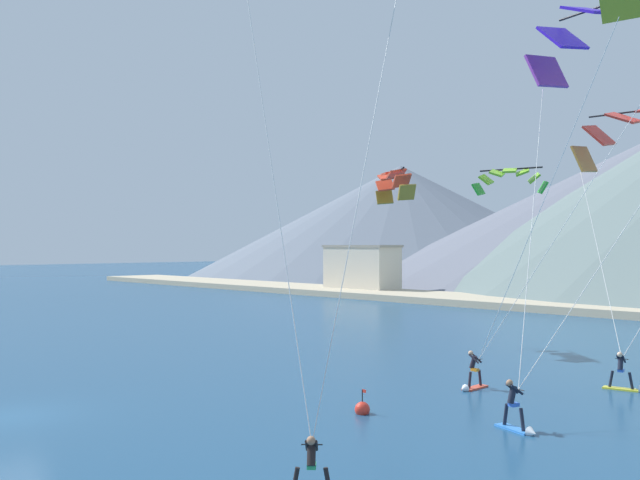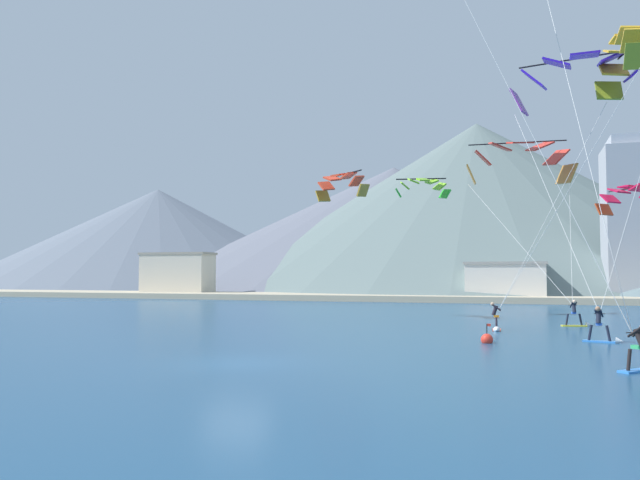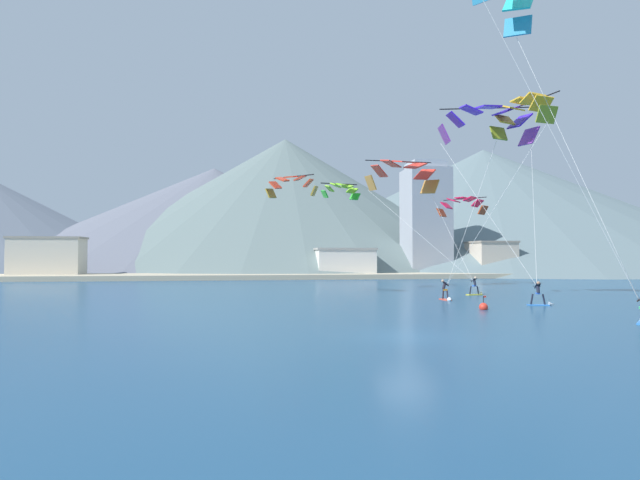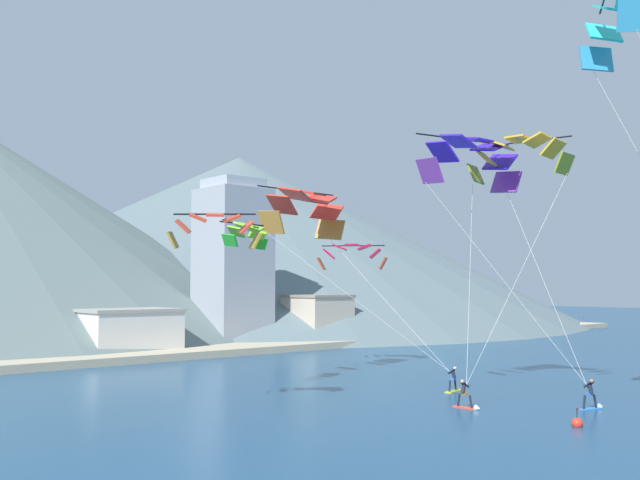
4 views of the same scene
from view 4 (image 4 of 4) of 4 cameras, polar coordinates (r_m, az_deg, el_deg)
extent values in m
cube|color=#E54C33|center=(41.41, 11.51, -13.00)|extent=(0.49, 1.46, 0.07)
cylinder|color=#231E28|center=(41.58, 11.04, -12.44)|extent=(0.12, 0.24, 0.70)
cylinder|color=#231E28|center=(41.13, 11.96, -12.52)|extent=(0.12, 0.24, 0.70)
cube|color=orange|center=(41.30, 11.49, -11.95)|extent=(0.30, 0.23, 0.12)
cylinder|color=#231E28|center=(41.19, 11.42, -11.53)|extent=(0.38, 0.22, 0.59)
cylinder|color=#231E28|center=(41.31, 11.37, -11.27)|extent=(0.50, 0.10, 0.38)
cylinder|color=#231E28|center=(41.18, 11.63, -11.29)|extent=(0.50, 0.10, 0.38)
cylinder|color=black|center=(41.40, 11.65, -11.29)|extent=(0.05, 0.52, 0.03)
sphere|color=tan|center=(41.04, 11.32, -11.04)|extent=(0.21, 0.21, 0.21)
cone|color=white|center=(40.91, 12.53, -13.01)|extent=(0.37, 0.31, 0.36)
cube|color=#337FDB|center=(42.86, 20.78, -12.52)|extent=(1.51, 0.84, 0.07)
cylinder|color=black|center=(42.52, 20.38, -12.05)|extent=(0.27, 0.19, 0.74)
cylinder|color=black|center=(43.07, 21.15, -11.93)|extent=(0.27, 0.19, 0.74)
cube|color=blue|center=(42.74, 20.76, -11.46)|extent=(0.32, 0.36, 0.12)
cylinder|color=black|center=(42.64, 20.81, -11.02)|extent=(0.32, 0.41, 0.63)
cylinder|color=black|center=(42.61, 20.60, -10.79)|extent=(0.23, 0.53, 0.41)
cylinder|color=black|center=(42.77, 20.83, -10.76)|extent=(0.23, 0.53, 0.41)
cylinder|color=black|center=(42.82, 20.54, -10.79)|extent=(0.51, 0.18, 0.03)
sphere|color=#9E7051|center=(42.52, 20.90, -10.50)|extent=(0.23, 0.23, 0.23)
cone|color=white|center=(43.46, 21.61, -12.29)|extent=(0.39, 0.43, 0.36)
cube|color=yellow|center=(47.44, 10.57, -11.82)|extent=(1.50, 0.73, 0.07)
cylinder|color=black|center=(47.03, 10.34, -11.42)|extent=(0.26, 0.16, 0.71)
cylinder|color=black|center=(47.74, 10.77, -11.30)|extent=(0.26, 0.16, 0.71)
cube|color=blue|center=(47.33, 10.55, -10.89)|extent=(0.28, 0.34, 0.12)
cylinder|color=black|center=(47.26, 10.63, -10.50)|extent=(0.28, 0.40, 0.61)
cylinder|color=black|center=(47.18, 10.45, -10.31)|extent=(0.18, 0.52, 0.39)
cylinder|color=black|center=(47.39, 10.58, -10.28)|extent=(0.18, 0.52, 0.39)
cylinder|color=black|center=(47.37, 10.32, -10.32)|extent=(0.52, 0.14, 0.03)
sphere|color=beige|center=(47.17, 10.75, -10.05)|extent=(0.22, 0.22, 0.22)
cone|color=white|center=(48.20, 11.03, -11.60)|extent=(0.37, 0.41, 0.36)
cube|color=olive|center=(49.07, 12.34, 5.17)|extent=(1.58, 0.96, 1.33)
cube|color=yellow|center=(48.98, 13.14, 6.43)|extent=(1.63, 1.32, 1.12)
cube|color=yellow|center=(48.68, 14.28, 7.35)|extent=(1.66, 1.51, 0.75)
cube|color=yellow|center=(48.19, 15.63, 7.78)|extent=(1.67, 1.50, 0.27)
cube|color=yellow|center=(47.60, 16.99, 7.65)|extent=(1.66, 1.40, 0.75)
cube|color=yellow|center=(46.98, 18.17, 6.96)|extent=(1.63, 1.11, 1.12)
cube|color=olive|center=(46.42, 18.98, 5.79)|extent=(1.59, 0.69, 1.33)
cylinder|color=black|center=(48.78, 15.99, 7.56)|extent=(1.44, 6.08, 0.10)
cylinder|color=silver|center=(44.78, 11.90, -2.75)|extent=(6.37, 4.10, 12.42)
cylinder|color=silver|center=(43.25, 15.65, -2.66)|extent=(7.15, 2.45, 12.42)
cube|color=purple|center=(44.74, 8.77, 5.50)|extent=(1.20, 1.96, 1.67)
cube|color=#391AD0|center=(45.50, 9.76, 6.96)|extent=(1.60, 1.99, 1.45)
cube|color=#391AD0|center=(46.55, 10.98, 7.77)|extent=(1.78, 2.01, 1.02)
cube|color=#391AD0|center=(47.74, 12.24, 7.85)|extent=(1.74, 2.02, 0.45)
cube|color=#391AD0|center=(48.91, 13.36, 7.24)|extent=(1.59, 2.02, 1.02)
cube|color=#391AD0|center=(49.88, 14.20, 6.07)|extent=(1.40, 2.00, 1.45)
cube|color=purple|center=(50.55, 14.67, 4.51)|extent=(1.01, 1.98, 1.67)
cylinder|color=black|center=(48.31, 11.44, 7.88)|extent=(7.59, 1.80, 0.10)
cylinder|color=silver|center=(43.03, 14.32, -2.97)|extent=(3.74, 8.30, 11.86)
cylinder|color=silver|center=(46.35, 17.38, -2.96)|extent=(4.47, 7.89, 11.86)
cube|color=#3094BD|center=(35.44, 24.10, 16.10)|extent=(1.31, 1.74, 1.46)
cube|color=#2AD6C7|center=(40.05, 22.41, 16.69)|extent=(2.19, 2.05, 0.98)
cube|color=#2AD6C7|center=(40.70, 21.76, 15.16)|extent=(2.04, 1.75, 1.34)
cube|color=#3094BD|center=(40.85, 21.24, 13.36)|extent=(1.72, 1.35, 1.46)
cube|color=#BE7D2F|center=(49.86, -3.94, 1.43)|extent=(0.90, 2.38, 1.76)
cube|color=red|center=(50.55, -3.07, 2.84)|extent=(1.48, 2.49, 1.58)
cube|color=red|center=(51.62, -2.02, 3.67)|extent=(1.94, 2.55, 1.16)
cube|color=red|center=(52.90, -0.97, 3.82)|extent=(2.18, 2.55, 0.57)
cube|color=red|center=(54.19, -0.08, 3.31)|extent=(2.26, 2.49, 1.16)
cube|color=red|center=(55.30, 0.53, 2.27)|extent=(2.09, 2.37, 1.58)
cube|color=#BE7D2F|center=(56.07, 0.80, 0.85)|extent=(1.69, 2.21, 1.76)
cylinder|color=black|center=(53.48, -1.83, 3.96)|extent=(7.68, 0.54, 0.10)
cylinder|color=silver|center=(47.93, 2.80, -4.78)|extent=(6.99, 10.34, 9.22)
cylinder|color=silver|center=(51.45, 5.11, -4.70)|extent=(0.88, 12.43, 9.22)
cube|color=#AC8426|center=(39.09, -11.69, 0.00)|extent=(1.12, 1.09, 0.99)
cube|color=#EB4224|center=(39.00, -10.88, 1.07)|extent=(1.31, 1.25, 0.88)
cube|color=#EB4224|center=(38.95, -9.74, 1.77)|extent=(1.39, 1.36, 0.64)
cube|color=#EB4224|center=(38.95, -8.41, 2.01)|extent=(1.37, 1.41, 0.31)
cube|color=#EB4224|center=(39.00, -7.09, 1.74)|extent=(1.29, 1.40, 0.64)
cube|color=#EB4224|center=(39.09, -5.97, 1.01)|extent=(1.11, 1.35, 0.88)
cube|color=#AC8426|center=(39.21, -5.20, -0.07)|extent=(0.85, 1.23, 0.99)
cylinder|color=black|center=(39.43, -8.43, 2.06)|extent=(3.43, 3.08, 0.10)
cube|color=green|center=(44.20, -7.23, -0.02)|extent=(0.70, 1.23, 0.89)
cube|color=#81D027|center=(44.59, -6.73, 0.67)|extent=(0.92, 1.29, 0.82)
cube|color=#81D027|center=(45.15, -6.20, 1.08)|extent=(1.09, 1.32, 0.65)
cube|color=#81D027|center=(45.81, -5.71, 1.17)|extent=(1.19, 1.31, 0.40)
cube|color=#81D027|center=(46.47, -5.30, 0.94)|extent=(1.24, 1.27, 0.65)
cube|color=#81D027|center=(47.08, -5.04, 0.43)|extent=(1.22, 1.18, 0.82)
cube|color=green|center=(47.55, -4.93, -0.29)|extent=(1.12, 1.08, 0.89)
cylinder|color=black|center=(46.04, -6.22, 1.31)|extent=(3.91, 0.82, 0.10)
cube|color=#AF3916|center=(61.60, 0.11, -1.91)|extent=(1.57, 1.48, 1.07)
cube|color=red|center=(61.54, 0.73, -1.12)|extent=(1.76, 1.70, 0.86)
cube|color=red|center=(61.45, 1.59, -0.60)|extent=(1.87, 1.82, 0.54)
cube|color=red|center=(61.33, 2.58, -0.41)|extent=(1.90, 1.84, 0.16)
cube|color=red|center=(61.19, 3.57, -0.58)|extent=(1.88, 1.81, 0.54)
cube|color=red|center=(61.06, 4.44, -1.09)|extent=(1.78, 1.67, 0.86)
cube|color=#AF3916|center=(60.95, 5.08, -1.88)|extent=(1.61, 1.44, 1.07)
cylinder|color=black|center=(62.01, 2.66, -0.46)|extent=(3.64, 4.25, 0.10)
sphere|color=red|center=(37.56, 19.88, -13.64)|extent=(0.56, 0.56, 0.56)
cylinder|color=black|center=(37.48, 19.86, -12.89)|extent=(0.04, 0.04, 0.44)
cube|color=red|center=(37.53, 19.92, -12.59)|extent=(0.18, 0.01, 0.12)
cube|color=#BCAD8E|center=(67.15, -20.41, -8.98)|extent=(180.00, 10.00, 0.70)
cube|color=silver|center=(72.59, -15.14, -7.25)|extent=(8.92, 6.50, 4.29)
cube|color=#9D9992|center=(72.48, -15.11, -5.44)|extent=(9.28, 6.76, 0.30)
cube|color=beige|center=(86.17, -0.21, -6.42)|extent=(6.34, 6.42, 5.46)
cube|color=gray|center=(86.08, -0.21, -4.50)|extent=(6.60, 6.67, 0.30)
cube|color=#999EA8|center=(82.95, -7.00, -2.15)|extent=(7.00, 7.00, 18.02)
cube|color=#A8ADB9|center=(83.77, -6.94, 4.43)|extent=(5.60, 5.60, 1.20)
cone|color=slate|center=(141.77, -6.55, 0.11)|extent=(129.92, 129.92, 32.40)
camera|label=1|loc=(50.11, 49.79, -3.15)|focal=40.00mm
camera|label=2|loc=(36.15, 68.61, -7.01)|focal=35.00mm
camera|label=3|loc=(21.70, 84.84, -8.88)|focal=28.00mm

